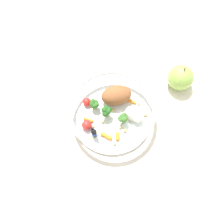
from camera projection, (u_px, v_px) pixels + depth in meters
name	position (u px, v px, depth m)	size (l,w,h in m)	color
ground_plane	(116.00, 117.00, 0.75)	(2.40, 2.40, 0.00)	silver
food_container	(114.00, 110.00, 0.72)	(0.25, 0.25, 0.07)	white
loose_apple	(181.00, 77.00, 0.76)	(0.08, 0.08, 0.09)	#8CB74C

